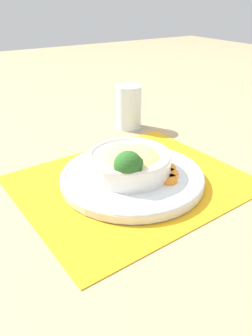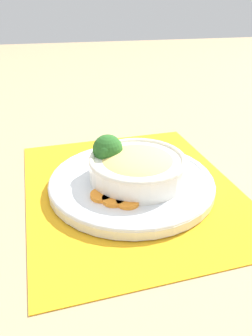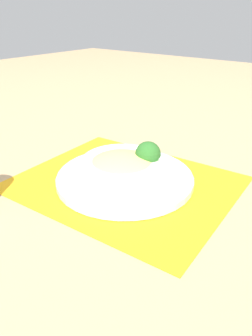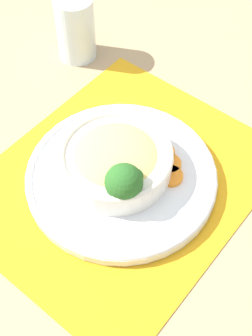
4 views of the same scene
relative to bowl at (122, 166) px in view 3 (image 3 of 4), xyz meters
name	(u,v)px [view 3 (image 3 of 4)]	position (x,y,z in m)	size (l,w,h in m)	color
ground_plane	(125,183)	(0.00, 0.01, -0.05)	(4.00, 4.00, 0.00)	tan
placemat	(125,182)	(0.00, 0.01, -0.05)	(0.50, 0.42, 0.00)	orange
plate	(125,177)	(0.00, 0.01, -0.03)	(0.31, 0.31, 0.02)	silver
bowl	(122,166)	(0.00, 0.00, 0.00)	(0.18, 0.18, 0.05)	silver
broccoli_floret	(148,155)	(0.03, 0.05, 0.02)	(0.06, 0.06, 0.08)	#759E51
carrot_slice_near	(126,159)	(-0.05, 0.07, -0.02)	(0.04, 0.04, 0.01)	orange
carrot_slice_middle	(116,160)	(-0.07, 0.06, -0.02)	(0.04, 0.04, 0.01)	orange
carrot_slice_far	(107,162)	(-0.08, 0.03, -0.02)	(0.04, 0.04, 0.01)	orange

